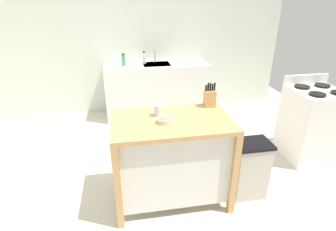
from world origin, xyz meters
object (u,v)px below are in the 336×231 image
Objects in this scene: drinking_cup at (158,111)px; sink_faucet at (155,55)px; kitchen_island at (172,156)px; bowl_ceramic_small at (164,120)px; trash_bin at (249,169)px; stove at (311,124)px; bottle_hand_soap at (144,58)px; knife_block at (210,98)px; bottle_dish_soap at (124,60)px.

sink_faucet is at bearing 83.06° from drinking_cup.
sink_faucet reaches higher than drinking_cup.
bowl_ceramic_small is (-0.08, -0.05, 0.42)m from kitchen_island.
trash_bin is 2.58m from sink_faucet.
stove is (1.90, 0.47, -0.04)m from kitchen_island.
drinking_cup is 0.11× the size of stove.
bottle_hand_soap reaches higher than bowl_ceramic_small.
bowl_ceramic_small reaches higher than kitchen_island.
bottle_hand_soap is (-0.85, 2.31, 0.68)m from trash_bin.
knife_block reaches higher than drinking_cup.
bottle_dish_soap is at bearing 118.20° from trash_bin.
knife_block is at bearing -76.10° from bottle_hand_soap.
bottle_hand_soap is 2.66m from stove.
knife_block is at bearing -66.18° from bottle_dish_soap.
stove is (1.74, -1.83, -0.55)m from sink_faucet.
bottle_dish_soap is (-0.27, 2.01, 0.04)m from drinking_cup.
sink_faucet is (-0.29, 2.05, 0.02)m from knife_block.
sink_faucet is at bearing 105.17° from trash_bin.
drinking_cup is at bearing 103.33° from bowl_ceramic_small.
sink_faucet reaches higher than kitchen_island.
knife_block is at bearing 29.91° from bowl_ceramic_small.
bottle_dish_soap is at bearing 97.53° from drinking_cup.
bottle_hand_soap is (-0.05, 2.21, 0.50)m from kitchen_island.
bottle_dish_soap is at bearing 144.29° from stove.
knife_block is 2.03m from bottle_hand_soap.
knife_block reaches higher than bottle_dish_soap.
stove is (1.94, -1.74, -0.54)m from bottle_hand_soap.
bowl_ceramic_small is 2.18m from bottle_dish_soap.
bottle_dish_soap is at bearing -162.55° from bottle_hand_soap.
trash_bin is 0.61× the size of stove.
drinking_cup is 0.50× the size of sink_faucet.
knife_block is 1.89× the size of bowl_ceramic_small.
sink_faucet reaches higher than bottle_dish_soap.
kitchen_island is 2.20m from bottle_dish_soap.
stove is (2.01, 0.37, -0.50)m from drinking_cup.
knife_block is 2.28× the size of drinking_cup.
drinking_cup is 2.02m from bottle_dish_soap.
bowl_ceramic_small is 0.16m from drinking_cup.
sink_faucet is 0.22m from bottle_hand_soap.
bottle_hand_soap reaches higher than trash_bin.
knife_block is 1.14× the size of sink_faucet.
sink_faucet is 2.59m from stove.
sink_faucet is 0.21× the size of stove.
bowl_ceramic_small is 0.66× the size of bottle_hand_soap.
drinking_cup is 0.18× the size of trash_bin.
sink_faucet is 1.10× the size of bottle_dish_soap.
trash_bin is at bearing -74.83° from sink_faucet.
drinking_cup is at bearing -165.49° from knife_block.
sink_faucet reaches higher than bowl_ceramic_small.
trash_bin is 3.13× the size of bottle_hand_soap.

